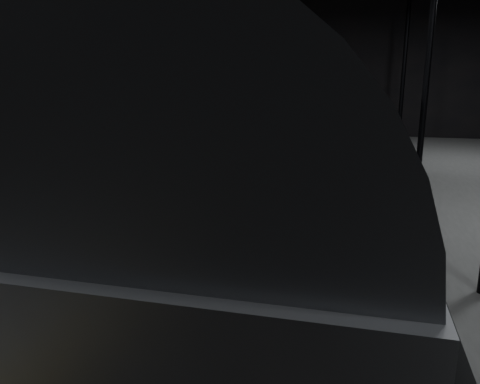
% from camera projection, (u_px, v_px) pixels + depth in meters
% --- Properties ---
extents(ground, '(44.00, 44.00, 0.00)m').
position_uv_depth(ground, '(313.00, 252.00, 14.40)').
color(ground, black).
rests_on(ground, ground).
extents(platform_left, '(9.00, 43.80, 1.00)m').
position_uv_depth(platform_left, '(94.00, 219.00, 16.07)').
color(platform_left, '#575755').
rests_on(platform_left, ground).
extents(tactile_strip, '(0.50, 43.80, 0.01)m').
position_uv_depth(tactile_strip, '(212.00, 213.00, 14.93)').
color(tactile_strip, brown).
rests_on(tactile_strip, platform_left).
extents(track, '(2.40, 43.00, 0.24)m').
position_uv_depth(track, '(313.00, 250.00, 14.38)').
color(track, '#3F3328').
rests_on(track, ground).
extents(train, '(3.20, 21.41, 5.72)m').
position_uv_depth(train, '(313.00, 156.00, 12.43)').
color(train, '#93959A').
rests_on(train, ground).
extents(woman, '(0.70, 0.54, 1.71)m').
position_uv_depth(woman, '(175.00, 188.00, 14.69)').
color(woman, '#998D5E').
rests_on(woman, platform_left).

